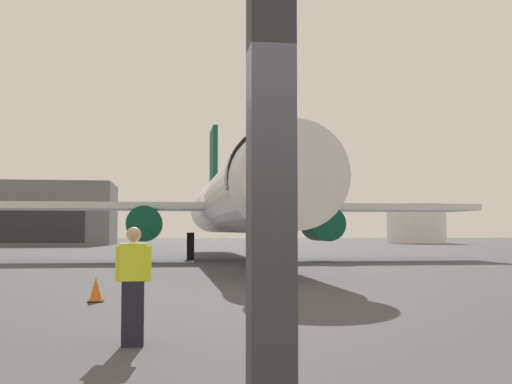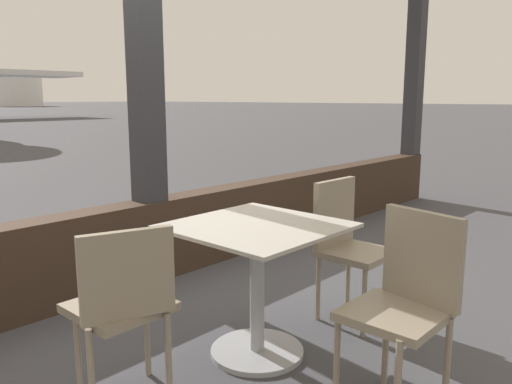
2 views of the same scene
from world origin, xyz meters
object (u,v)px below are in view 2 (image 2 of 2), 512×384
Objects in this scene: fuel_storage_tank at (15,89)px; cafe_chair_window_right at (406,294)px; cafe_chair_window_left at (123,300)px; cafe_chair_aisle_left at (346,238)px; dining_table at (257,278)px.

cafe_chair_window_right is at bearing -112.07° from fuel_storage_tank.
fuel_storage_tank is at bearing 67.21° from cafe_chair_window_left.
cafe_chair_window_right is 92.01m from fuel_storage_tank.
cafe_chair_aisle_left is (0.68, 0.75, -0.02)m from cafe_chair_window_right.
cafe_chair_aisle_left is at bearing -6.04° from dining_table.
fuel_storage_tank is (35.43, 84.33, 2.19)m from cafe_chair_window_left.
fuel_storage_tank is at bearing 67.69° from dining_table.
fuel_storage_tank is (34.57, 85.24, 2.17)m from cafe_chair_window_right.
cafe_chair_window_left is (-0.79, 0.09, 0.09)m from dining_table.
dining_table is 0.10× the size of fuel_storage_tank.
cafe_chair_aisle_left is 91.06m from fuel_storage_tank.
cafe_chair_window_left is 0.97× the size of cafe_chair_aisle_left.
fuel_storage_tank reaches higher than cafe_chair_aisle_left.
cafe_chair_window_left is at bearing 173.40° from dining_table.
cafe_chair_aisle_left reaches higher than cafe_chair_window_left.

